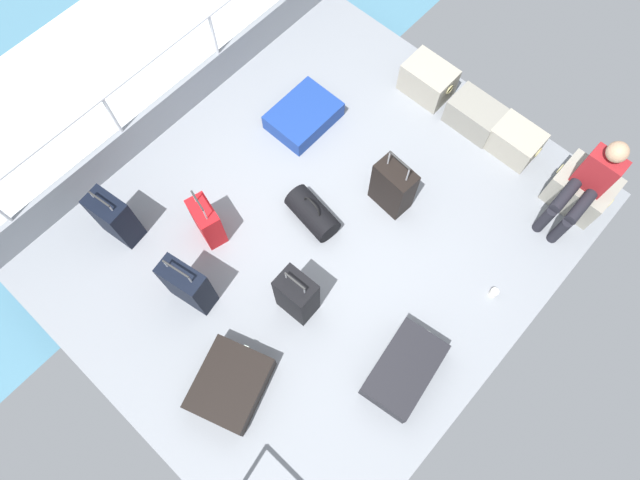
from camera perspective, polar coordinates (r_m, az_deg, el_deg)
The scene contains 19 objects.
ground_plane at distance 5.79m, azimuth -0.02°, elevation 0.77°, with size 4.40×5.20×0.06m, color gray.
gunwale_port at distance 6.50m, azimuth -14.73°, elevation 13.61°, with size 0.06×5.20×0.45m, color gray.
railing_port at distance 6.07m, azimuth -16.02°, elevation 16.64°, with size 0.04×4.20×1.02m.
sea_wake at distance 7.80m, azimuth -20.84°, elevation 16.45°, with size 12.00×12.00×0.01m.
cargo_crate_0 at distance 6.64m, azimuth 11.18°, elevation 16.03°, with size 0.60×0.40×0.39m.
cargo_crate_1 at distance 6.50m, azimuth 15.84°, elevation 12.40°, with size 0.62×0.39×0.34m.
cargo_crate_2 at distance 6.44m, azimuth 19.68°, elevation 9.63°, with size 0.55×0.38×0.35m.
cargo_crate_3 at distance 6.36m, azimuth 25.55°, elevation 4.77°, with size 0.61×0.49×0.42m.
passenger_seated at distance 5.94m, azimuth 26.16°, elevation 5.27°, with size 0.34×0.66×1.12m.
suitcase_0 at distance 5.68m, azimuth 7.60°, elevation 5.52°, with size 0.43×0.28×0.86m.
suitcase_1 at distance 5.35m, azimuth -13.61°, elevation -4.61°, with size 0.48×0.29×0.82m.
suitcase_2 at distance 5.18m, azimuth -2.42°, elevation -5.80°, with size 0.37×0.27×0.80m.
suitcase_3 at distance 6.35m, azimuth -1.72°, elevation 12.80°, with size 0.57×0.77×0.21m.
suitcase_4 at distance 5.62m, azimuth -11.69°, elevation 1.91°, with size 0.40×0.29×0.76m.
suitcase_5 at distance 5.29m, azimuth -9.33°, elevation -14.65°, with size 0.79×0.87×0.25m.
suitcase_6 at distance 5.30m, azimuth 8.77°, elevation -13.20°, with size 0.59×0.87×0.25m.
suitcase_7 at distance 5.84m, azimuth -20.58°, elevation 2.18°, with size 0.43×0.29×0.76m.
duffel_bag at distance 5.69m, azimuth -0.80°, elevation 2.80°, with size 0.61×0.36×0.42m.
paper_cup at distance 5.75m, azimuth 17.64°, elevation -5.25°, with size 0.08×0.08×0.10m, color white.
Camera 1 is at (1.52, -1.66, 5.30)m, focal length 30.73 mm.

